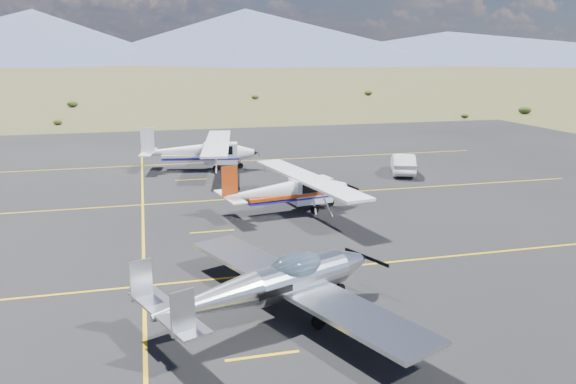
{
  "coord_description": "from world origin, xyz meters",
  "views": [
    {
      "loc": [
        -5.66,
        -16.57,
        7.76
      ],
      "look_at": [
        0.53,
        7.59,
        1.6
      ],
      "focal_mm": 35.0,
      "sensor_mm": 36.0,
      "label": 1
    }
  ],
  "objects_px": {
    "sedan": "(403,164)",
    "aircraft_cessna": "(289,189)",
    "aircraft_low_wing": "(275,284)",
    "aircraft_plain": "(201,151)"
  },
  "relations": [
    {
      "from": "sedan",
      "to": "aircraft_cessna",
      "type": "bearing_deg",
      "value": 57.8
    },
    {
      "from": "aircraft_low_wing",
      "to": "aircraft_cessna",
      "type": "xyz_separation_m",
      "value": [
        3.34,
        11.22,
        0.07
      ]
    },
    {
      "from": "aircraft_plain",
      "to": "sedan",
      "type": "bearing_deg",
      "value": -10.89
    },
    {
      "from": "aircraft_plain",
      "to": "sedan",
      "type": "distance_m",
      "value": 13.71
    },
    {
      "from": "aircraft_cessna",
      "to": "sedan",
      "type": "bearing_deg",
      "value": 25.54
    },
    {
      "from": "sedan",
      "to": "aircraft_plain",
      "type": "bearing_deg",
      "value": 1.11
    },
    {
      "from": "aircraft_low_wing",
      "to": "sedan",
      "type": "height_order",
      "value": "aircraft_low_wing"
    },
    {
      "from": "aircraft_low_wing",
      "to": "aircraft_plain",
      "type": "xyz_separation_m",
      "value": [
        0.11,
        23.05,
        0.21
      ]
    },
    {
      "from": "aircraft_low_wing",
      "to": "sedan",
      "type": "distance_m",
      "value": 22.4
    },
    {
      "from": "aircraft_plain",
      "to": "sedan",
      "type": "height_order",
      "value": "aircraft_plain"
    }
  ]
}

